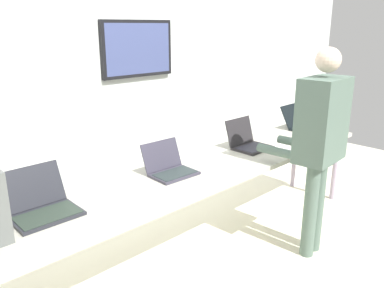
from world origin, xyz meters
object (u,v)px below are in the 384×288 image
(laptop_station_1, at_px, (169,167))
(person, at_px, (320,135))
(coffee_mug, at_px, (305,141))
(laptop_station_0, at_px, (41,204))
(laptop_station_2, at_px, (248,142))
(laptop_station_3, at_px, (301,124))
(workbench, at_px, (203,173))

(laptop_station_1, relative_size, person, 0.20)
(coffee_mug, bearing_deg, laptop_station_1, 166.01)
(laptop_station_0, bearing_deg, laptop_station_2, -1.06)
(laptop_station_2, bearing_deg, laptop_station_3, 1.25)
(laptop_station_1, distance_m, coffee_mug, 1.41)
(laptop_station_1, bearing_deg, laptop_station_3, 0.49)
(laptop_station_0, height_order, coffee_mug, laptop_station_0)
(laptop_station_2, bearing_deg, coffee_mug, -38.66)
(laptop_station_1, bearing_deg, coffee_mug, -13.99)
(laptop_station_0, bearing_deg, laptop_station_1, -1.82)
(laptop_station_1, xyz_separation_m, person, (0.93, -0.71, 0.21))
(laptop_station_0, distance_m, laptop_station_3, 2.89)
(workbench, distance_m, laptop_station_0, 1.26)
(workbench, distance_m, coffee_mug, 1.13)
(workbench, bearing_deg, laptop_station_3, 3.78)
(laptop_station_1, relative_size, laptop_station_2, 1.02)
(laptop_station_2, bearing_deg, person, -91.64)
(laptop_station_3, bearing_deg, workbench, -176.22)
(laptop_station_3, xyz_separation_m, coffee_mug, (-0.53, -0.36, -0.01))
(laptop_station_2, height_order, person, person)
(workbench, height_order, laptop_station_3, laptop_station_3)
(laptop_station_3, relative_size, coffee_mug, 4.01)
(laptop_station_0, height_order, laptop_station_2, laptop_station_2)
(laptop_station_0, relative_size, laptop_station_2, 1.13)
(workbench, height_order, person, person)
(laptop_station_3, bearing_deg, laptop_station_2, -178.75)
(laptop_station_2, relative_size, laptop_station_3, 0.87)
(laptop_station_2, relative_size, coffee_mug, 3.48)
(workbench, bearing_deg, laptop_station_0, 174.39)
(laptop_station_0, distance_m, laptop_station_2, 1.93)
(workbench, relative_size, person, 2.24)
(laptop_station_3, bearing_deg, laptop_station_1, -179.51)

